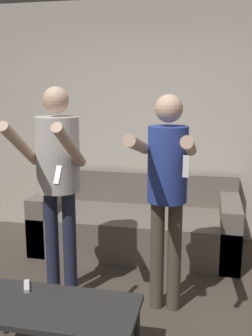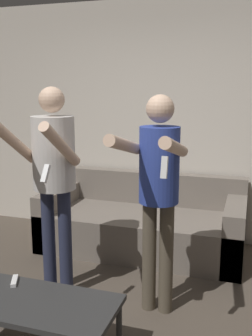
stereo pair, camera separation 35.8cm
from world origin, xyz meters
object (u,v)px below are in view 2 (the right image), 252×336
Objects in this scene: remote_on_table at (14,281)px; person_standing_left at (53,167)px; person_standing_right at (158,182)px; coffee_table at (37,307)px; couch at (143,225)px.

person_standing_left is at bearing 89.37° from remote_on_table.
person_standing_left is 0.87m from person_standing_right.
person_standing_right is 1.62× the size of coffee_table.
couch is 1.23× the size of person_standing_left.
person_standing_right is (0.44, -1.16, 0.79)m from couch.
person_standing_left is 1.03× the size of person_standing_right.
person_standing_left is (-0.44, -1.15, 0.84)m from couch.
couch is 1.47m from person_standing_right.
coffee_table is at bearing -94.96° from couch.
coffee_table is (-0.17, -1.93, 0.09)m from couch.
remote_on_table is (-0.44, -1.76, 0.14)m from couch.
person_standing_left is at bearing -110.71° from couch.
couch is at bearing 75.89° from remote_on_table.
person_standing_left is 11.64× the size of remote_on_table.
person_standing_left reaches higher than person_standing_right.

